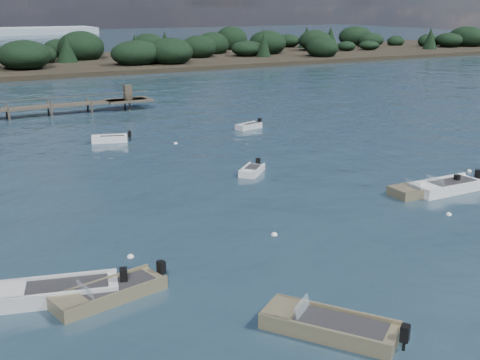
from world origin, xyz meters
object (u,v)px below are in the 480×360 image
dinghy_mid_white_b (447,188)px  dinghy_extra_a (252,172)px  dinghy_extra_b (109,295)px  dinghy_mid_white_a (425,191)px  tender_far_white (110,140)px  tender_far_grey_b (249,127)px  dinghy_near_olive (329,328)px  dinghy_mid_grey (58,294)px

dinghy_mid_white_b → dinghy_extra_a: size_ratio=2.03×
dinghy_extra_a → dinghy_extra_b: bearing=-137.0°
dinghy_mid_white_a → tender_far_white: dinghy_mid_white_a is taller
tender_far_grey_b → dinghy_extra_a: size_ratio=1.13×
dinghy_extra_b → tender_far_grey_b: 34.96m
dinghy_mid_white_a → tender_far_white: bearing=118.9°
dinghy_mid_white_a → dinghy_extra_a: dinghy_mid_white_a is taller
dinghy_near_olive → tender_far_white: bearing=86.2°
dinghy_near_olive → dinghy_extra_b: bearing=134.4°
dinghy_mid_white_b → dinghy_extra_a: (-8.93, 9.48, -0.04)m
dinghy_mid_white_b → tender_far_white: bearing=121.4°
dinghy_mid_white_a → dinghy_mid_white_b: bearing=-11.4°
dinghy_mid_white_b → dinghy_mid_white_a: 1.61m
dinghy_mid_white_a → tender_far_white: (-13.12, 23.80, 0.01)m
tender_far_grey_b → dinghy_extra_a: tender_far_grey_b is taller
dinghy_extra_b → tender_far_white: 29.28m
dinghy_mid_white_b → dinghy_mid_grey: bearing=-173.5°
dinghy_extra_b → dinghy_mid_white_b: bearing=9.5°
dinghy_near_olive → dinghy_mid_white_a: 18.71m
tender_far_grey_b → tender_far_white: tender_far_white is taller
dinghy_extra_a → dinghy_near_olive: bearing=-112.3°
dinghy_mid_grey → dinghy_extra_a: (16.14, 12.34, -0.04)m
dinghy_mid_white_a → dinghy_mid_grey: bearing=-172.3°
dinghy_mid_grey → tender_far_grey_b: size_ratio=1.73×
tender_far_white → dinghy_extra_b: bearing=-107.0°
dinghy_mid_white_b → tender_far_white: (-14.70, 24.12, -0.02)m
dinghy_extra_b → dinghy_extra_a: 19.60m
dinghy_mid_grey → tender_far_grey_b: (23.73, 26.20, -0.03)m
dinghy_extra_b → tender_far_white: (8.57, 28.00, 0.01)m
dinghy_near_olive → dinghy_extra_a: 21.34m
tender_far_white → dinghy_mid_white_a: bearing=-61.1°
dinghy_mid_white_b → tender_far_white: dinghy_mid_white_b is taller
dinghy_near_olive → dinghy_extra_a: (8.09, 19.75, -0.03)m
tender_far_white → dinghy_mid_grey: bearing=-111.0°
dinghy_mid_grey → dinghy_mid_white_a: dinghy_mid_grey is taller
dinghy_near_olive → tender_far_grey_b: 37.09m
dinghy_extra_b → tender_far_grey_b: (21.94, 27.22, -0.01)m
dinghy_mid_white_b → dinghy_extra_b: (-23.27, -3.87, -0.02)m
dinghy_extra_b → dinghy_mid_white_a: size_ratio=0.99×
dinghy_extra_b → dinghy_mid_grey: size_ratio=0.96×
dinghy_mid_grey → tender_far_white: size_ratio=1.54×
dinghy_mid_grey → dinghy_mid_white_b: bearing=6.5°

